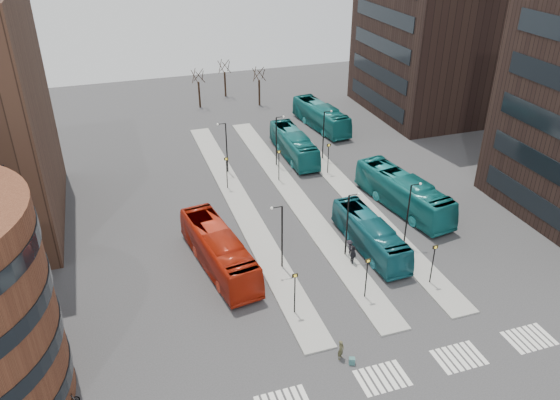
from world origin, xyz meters
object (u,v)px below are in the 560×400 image
object	(u,v)px
commuter_a	(248,280)
teal_bus_a	(370,235)
commuter_c	(349,247)
teal_bus_b	(294,145)
teal_bus_c	(403,193)
suitcase	(352,361)
teal_bus_d	(321,116)
red_bus	(219,250)
traveller	(341,350)
commuter_b	(353,255)

from	to	relation	value
commuter_a	teal_bus_a	bearing A→B (deg)	179.32
commuter_a	commuter_c	bearing A→B (deg)	179.87
teal_bus_b	commuter_a	world-z (taller)	teal_bus_b
teal_bus_b	commuter_c	xyz separation A→B (m)	(-2.47, -21.85, -0.88)
teal_bus_c	commuter_c	bearing A→B (deg)	-154.32
suitcase	teal_bus_b	distance (m)	35.01
suitcase	teal_bus_d	distance (m)	44.78
red_bus	teal_bus_d	world-z (taller)	red_bus
red_bus	teal_bus_b	world-z (taller)	red_bus
teal_bus_a	traveller	distance (m)	14.29
teal_bus_d	commuter_c	world-z (taller)	teal_bus_d
red_bus	traveller	world-z (taller)	red_bus
suitcase	red_bus	xyz separation A→B (m)	(-6.11, 14.06, 1.47)
traveller	suitcase	bearing A→B (deg)	-92.15
red_bus	commuter_c	distance (m)	11.71
teal_bus_b	teal_bus_c	distance (m)	17.02
teal_bus_c	commuter_a	world-z (taller)	teal_bus_c
teal_bus_a	commuter_a	xyz separation A→B (m)	(-12.11, -2.12, -0.68)
teal_bus_d	teal_bus_a	bearing A→B (deg)	-110.81
commuter_a	commuter_b	distance (m)	9.65
suitcase	red_bus	world-z (taller)	red_bus
teal_bus_c	commuter_b	world-z (taller)	teal_bus_c
teal_bus_a	teal_bus_d	world-z (taller)	teal_bus_d
teal_bus_a	commuter_b	bearing A→B (deg)	-146.98
traveller	commuter_b	distance (m)	11.50
suitcase	teal_bus_d	bearing A→B (deg)	91.78
traveller	red_bus	bearing A→B (deg)	74.22
teal_bus_b	commuter_a	size ratio (longest dim) A/B	6.92
teal_bus_c	teal_bus_d	bearing A→B (deg)	79.53
teal_bus_b	teal_bus_d	world-z (taller)	teal_bus_d
teal_bus_b	commuter_c	world-z (taller)	teal_bus_b
suitcase	teal_bus_c	world-z (taller)	teal_bus_c
teal_bus_c	commuter_c	size ratio (longest dim) A/B	8.81
suitcase	teal_bus_a	distance (m)	14.65
suitcase	commuter_b	bearing A→B (deg)	85.93
traveller	commuter_c	xyz separation A→B (m)	(5.95, 11.50, -0.04)
teal_bus_c	commuter_b	xyz separation A→B (m)	(-9.10, -7.49, -0.87)
teal_bus_b	suitcase	bearing A→B (deg)	-102.80
teal_bus_b	teal_bus_c	world-z (taller)	teal_bus_c
red_bus	commuter_b	distance (m)	11.68
traveller	commuter_c	size ratio (longest dim) A/B	1.06
red_bus	commuter_a	bearing A→B (deg)	-75.93
suitcase	commuter_c	world-z (taller)	commuter_c
red_bus	teal_bus_d	bearing A→B (deg)	44.79
red_bus	commuter_a	size ratio (longest dim) A/B	7.41
red_bus	traveller	bearing A→B (deg)	-75.89
suitcase	traveller	xyz separation A→B (m)	(-0.54, 0.73, 0.52)
teal_bus_c	traveller	distance (m)	22.91
suitcase	commuter_a	bearing A→B (deg)	134.91
teal_bus_d	commuter_b	xyz separation A→B (m)	(-9.76, -31.46, -0.75)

